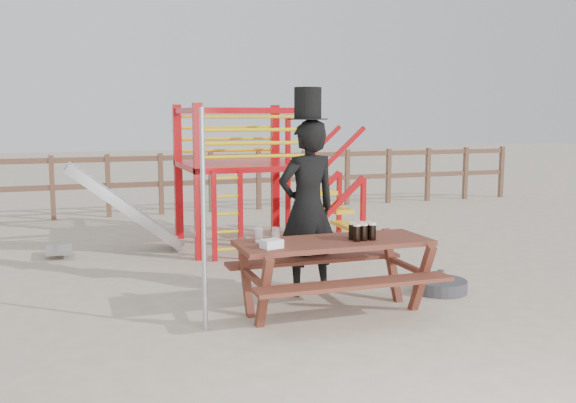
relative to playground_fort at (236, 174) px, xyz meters
The scene contains 10 objects.
ground 3.74m from the playground_fort, 91.99° to the right, with size 60.00×60.00×0.00m, color #C4B298.
back_fence 3.44m from the playground_fort, 92.08° to the left, with size 15.09×0.09×1.20m.
playground_fort is the anchor object (origin of this frame).
picnic_table 3.59m from the playground_fort, 89.38° to the right, with size 1.91×1.33×0.73m.
man_with_hat 2.81m from the playground_fort, 89.04° to the right, with size 0.76×0.56×2.23m.
metal_pole 3.83m from the playground_fort, 109.19° to the right, with size 0.04×0.04×2.01m, color #B2B2B7.
parasol_base 3.69m from the playground_fort, 65.77° to the right, with size 0.59×0.59×0.25m.
paper_bag 3.76m from the playground_fort, 99.93° to the right, with size 0.18×0.14×0.08m, color white.
stout_pints 3.63m from the playground_fort, 85.11° to the right, with size 0.25×0.17×0.17m.
empty_glasses 3.51m from the playground_fort, 100.01° to the right, with size 0.22×0.14×0.15m.
Camera 1 is at (-2.29, -5.59, 1.95)m, focal length 40.00 mm.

